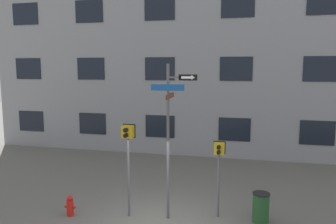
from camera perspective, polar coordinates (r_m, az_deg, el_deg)
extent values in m
cube|color=gray|center=(17.62, 5.27, 12.60)|extent=(24.00, 0.60, 12.51)
cube|color=black|center=(21.34, -22.71, -1.46)|extent=(1.63, 0.03, 1.22)
cube|color=black|center=(19.29, -13.01, -1.98)|extent=(1.63, 0.03, 1.22)
cube|color=black|center=(17.91, -1.42, -2.52)|extent=(1.63, 0.03, 1.22)
cube|color=black|center=(17.36, 11.49, -3.00)|extent=(1.63, 0.03, 1.22)
cube|color=black|center=(17.73, 24.54, -3.33)|extent=(1.63, 0.03, 1.22)
cube|color=black|center=(21.10, -23.15, 6.95)|extent=(1.63, 0.03, 1.22)
cube|color=black|center=(19.03, -13.30, 7.35)|extent=(1.63, 0.03, 1.22)
cube|color=black|center=(17.63, -1.45, 7.54)|extent=(1.63, 0.03, 1.22)
cube|color=black|center=(17.07, 11.77, 7.37)|extent=(1.63, 0.03, 1.22)
cube|color=black|center=(17.44, 25.12, 6.82)|extent=(1.63, 0.03, 1.22)
cube|color=black|center=(21.32, -23.61, 15.37)|extent=(1.63, 0.03, 1.22)
cube|color=black|center=(19.27, -13.59, 16.68)|extent=(1.63, 0.03, 1.22)
cube|color=black|center=(17.89, -1.49, 17.60)|extent=(1.63, 0.03, 1.22)
cube|color=black|center=(17.35, 12.07, 17.76)|extent=(1.63, 0.03, 1.22)
cube|color=black|center=(17.71, 25.72, 16.97)|extent=(1.63, 0.03, 1.22)
cylinder|color=#4C4C51|center=(10.13, 0.00, -5.47)|extent=(0.09, 0.09, 4.87)
cube|color=#4C4C51|center=(9.80, 1.74, 6.04)|extent=(0.61, 0.05, 0.05)
cube|color=#14478C|center=(9.82, -0.08, 4.30)|extent=(1.03, 0.02, 0.20)
cube|color=brown|center=(9.88, 0.34, 2.83)|extent=(0.02, 1.08, 0.16)
cube|color=black|center=(9.73, 3.49, 6.02)|extent=(0.56, 0.02, 0.18)
cube|color=white|center=(9.73, 3.25, 6.02)|extent=(0.32, 0.01, 0.07)
cone|color=white|center=(9.69, 4.42, 6.00)|extent=(0.10, 0.14, 0.14)
cylinder|color=#4C4C51|center=(10.68, -6.88, -11.23)|extent=(0.08, 0.08, 2.57)
cube|color=gold|center=(10.30, -7.02, -3.42)|extent=(0.35, 0.26, 0.38)
cube|color=black|center=(10.43, -6.75, -3.28)|extent=(0.41, 0.02, 0.44)
cylinder|color=black|center=(10.11, -7.39, -3.15)|extent=(0.13, 0.12, 0.13)
cylinder|color=black|center=(10.14, -7.38, -4.10)|extent=(0.13, 0.12, 0.13)
cylinder|color=orange|center=(10.16, -7.29, -3.09)|extent=(0.11, 0.01, 0.11)
cylinder|color=#4C4C51|center=(10.76, 8.77, -12.55)|extent=(0.08, 0.08, 2.07)
cube|color=gold|center=(10.40, 8.91, -6.28)|extent=(0.32, 0.26, 0.35)
cube|color=black|center=(10.54, 8.96, -6.10)|extent=(0.38, 0.02, 0.41)
cylinder|color=black|center=(10.20, 8.84, -6.11)|extent=(0.12, 0.12, 0.12)
cylinder|color=black|center=(10.24, 8.82, -6.96)|extent=(0.12, 0.12, 0.12)
cylinder|color=#EA4C14|center=(10.25, 8.86, -6.04)|extent=(0.10, 0.01, 0.10)
cylinder|color=red|center=(11.45, -16.68, -15.68)|extent=(0.22, 0.22, 0.52)
sphere|color=red|center=(11.32, -16.74, -14.19)|extent=(0.19, 0.19, 0.19)
cylinder|color=red|center=(11.51, -17.35, -15.44)|extent=(0.08, 0.08, 0.08)
cylinder|color=red|center=(11.37, -16.00, -15.68)|extent=(0.08, 0.08, 0.08)
cylinder|color=#1E4723|center=(10.90, 15.85, -15.81)|extent=(0.50, 0.50, 0.89)
cylinder|color=black|center=(10.73, 15.95, -13.53)|extent=(0.53, 0.53, 0.04)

